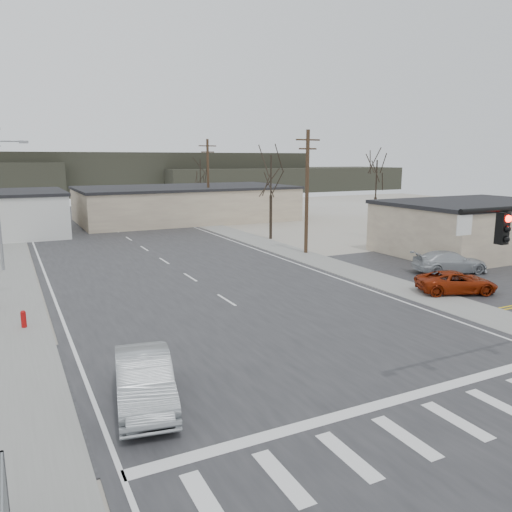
# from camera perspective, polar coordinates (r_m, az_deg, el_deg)

# --- Properties ---
(ground) EXTENTS (140.00, 140.00, 0.00)m
(ground) POSITION_cam_1_polar(r_m,az_deg,el_deg) (21.05, 5.43, -10.55)
(ground) COLOR beige
(ground) RESTS_ON ground
(main_road) EXTENTS (18.00, 110.00, 0.05)m
(main_road) POSITION_cam_1_polar(r_m,az_deg,el_deg) (34.10, -8.07, -2.11)
(main_road) COLOR #27272A
(main_road) RESTS_ON ground
(cross_road) EXTENTS (90.00, 10.00, 0.04)m
(cross_road) POSITION_cam_1_polar(r_m,az_deg,el_deg) (21.04, 5.43, -10.50)
(cross_road) COLOR #27272A
(cross_road) RESTS_ON ground
(parking_lot) EXTENTS (18.00, 20.00, 0.03)m
(parking_lot) POSITION_cam_1_polar(r_m,az_deg,el_deg) (38.69, 26.29, -1.59)
(parking_lot) COLOR #27272A
(parking_lot) RESTS_ON ground
(sidewalk_left) EXTENTS (3.00, 90.00, 0.06)m
(sidewalk_left) POSITION_cam_1_polar(r_m,az_deg,el_deg) (37.32, -26.26, -2.00)
(sidewalk_left) COLOR gray
(sidewalk_left) RESTS_ON ground
(sidewalk_right) EXTENTS (3.00, 90.00, 0.06)m
(sidewalk_right) POSITION_cam_1_polar(r_m,az_deg,el_deg) (42.87, 3.26, 0.71)
(sidewalk_right) COLOR gray
(sidewalk_right) RESTS_ON ground
(fire_hydrant) EXTENTS (0.24, 0.24, 0.87)m
(fire_hydrant) POSITION_cam_1_polar(r_m,az_deg,el_deg) (25.58, -25.03, -6.55)
(fire_hydrant) COLOR #A50C0C
(fire_hydrant) RESTS_ON ground
(building_right_far) EXTENTS (26.30, 14.30, 4.30)m
(building_right_far) POSITION_cam_1_polar(r_m,az_deg,el_deg) (64.14, -8.01, 5.98)
(building_right_far) COLOR beige
(building_right_far) RESTS_ON ground
(building_lot) EXTENTS (14.30, 10.30, 4.30)m
(building_lot) POSITION_cam_1_polar(r_m,az_deg,el_deg) (45.11, 23.56, 3.05)
(building_lot) COLOR beige
(building_lot) RESTS_ON ground
(upole_right_a) EXTENTS (2.20, 0.30, 10.00)m
(upole_right_a) POSITION_cam_1_polar(r_m,az_deg,el_deg) (41.01, 5.84, 7.51)
(upole_right_a) COLOR #3F281D
(upole_right_a) RESTS_ON ground
(upole_right_b) EXTENTS (2.20, 0.30, 10.00)m
(upole_right_b) POSITION_cam_1_polar(r_m,az_deg,el_deg) (60.70, -5.50, 8.66)
(upole_right_b) COLOR #3F281D
(upole_right_b) RESTS_ON ground
(streetlight_main) EXTENTS (2.40, 0.25, 9.00)m
(streetlight_main) POSITION_cam_1_polar(r_m,az_deg,el_deg) (38.61, -27.24, 5.93)
(streetlight_main) COLOR gray
(streetlight_main) RESTS_ON ground
(tree_right_mid) EXTENTS (3.74, 3.74, 8.33)m
(tree_right_mid) POSITION_cam_1_polar(r_m,az_deg,el_deg) (48.37, 1.72, 8.94)
(tree_right_mid) COLOR #2C221B
(tree_right_mid) RESTS_ON ground
(tree_right_far) EXTENTS (3.52, 3.52, 7.84)m
(tree_right_far) POSITION_cam_1_polar(r_m,az_deg,el_deg) (73.14, -6.38, 9.33)
(tree_right_far) COLOR #2C221B
(tree_right_far) RESTS_ON ground
(tree_lot) EXTENTS (3.52, 3.52, 7.84)m
(tree_lot) POSITION_cam_1_polar(r_m,az_deg,el_deg) (50.44, 13.58, 8.33)
(tree_lot) COLOR #2C221B
(tree_lot) RESTS_ON ground
(hill_center) EXTENTS (80.00, 18.00, 9.00)m
(hill_center) POSITION_cam_1_polar(r_m,az_deg,el_deg) (115.41, -14.12, 9.15)
(hill_center) COLOR #333026
(hill_center) RESTS_ON ground
(hill_right) EXTENTS (60.00, 18.00, 5.50)m
(hill_right) POSITION_cam_1_polar(r_m,az_deg,el_deg) (122.60, 2.92, 8.74)
(hill_right) COLOR #333026
(hill_right) RESTS_ON ground
(sedan_crossing) EXTENTS (2.54, 5.13, 1.62)m
(sedan_crossing) POSITION_cam_1_polar(r_m,az_deg,el_deg) (16.65, -12.65, -13.64)
(sedan_crossing) COLOR gray
(sedan_crossing) RESTS_ON main_road
(car_far_a) EXTENTS (3.03, 5.11, 1.39)m
(car_far_a) POSITION_cam_1_polar(r_m,az_deg,el_deg) (60.16, -12.52, 4.14)
(car_far_a) COLOR black
(car_far_a) RESTS_ON main_road
(car_far_b) EXTENTS (3.23, 4.73, 1.50)m
(car_far_b) POSITION_cam_1_polar(r_m,az_deg,el_deg) (81.86, -24.62, 5.22)
(car_far_b) COLOR black
(car_far_b) RESTS_ON main_road
(car_parked_red) EXTENTS (5.02, 3.69, 1.27)m
(car_parked_red) POSITION_cam_1_polar(r_m,az_deg,el_deg) (31.29, 21.93, -2.80)
(car_parked_red) COLOR maroon
(car_parked_red) RESTS_ON parking_lot
(car_parked_silver) EXTENTS (5.48, 3.53, 1.48)m
(car_parked_silver) POSITION_cam_1_polar(r_m,az_deg,el_deg) (36.63, 21.28, -0.65)
(car_parked_silver) COLOR #A2A7AC
(car_parked_silver) RESTS_ON parking_lot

